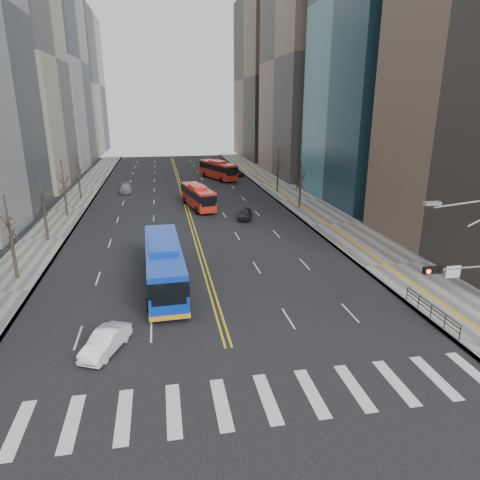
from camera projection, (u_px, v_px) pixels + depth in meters
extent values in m
plane|color=black|center=(245.00, 401.00, 21.50)|extent=(220.00, 220.00, 0.00)
cube|color=slate|center=(298.00, 200.00, 66.72)|extent=(7.00, 130.00, 0.15)
cube|color=slate|center=(69.00, 209.00, 60.74)|extent=(5.00, 130.00, 0.15)
cube|color=silver|center=(18.00, 429.00, 19.63)|extent=(0.70, 4.00, 0.01)
cube|color=silver|center=(72.00, 422.00, 20.04)|extent=(0.70, 4.00, 0.01)
cube|color=silver|center=(124.00, 416.00, 20.46)|extent=(0.70, 4.00, 0.01)
cube|color=silver|center=(174.00, 410.00, 20.87)|extent=(0.70, 4.00, 0.01)
cube|color=silver|center=(221.00, 404.00, 21.29)|extent=(0.70, 4.00, 0.01)
cube|color=silver|center=(267.00, 398.00, 21.70)|extent=(0.70, 4.00, 0.01)
cube|color=silver|center=(312.00, 393.00, 22.12)|extent=(0.70, 4.00, 0.01)
cube|color=silver|center=(354.00, 387.00, 22.53)|extent=(0.70, 4.00, 0.01)
cube|color=silver|center=(396.00, 382.00, 22.95)|extent=(0.70, 4.00, 0.01)
cube|color=silver|center=(435.00, 377.00, 23.37)|extent=(0.70, 4.00, 0.01)
cube|color=silver|center=(473.00, 373.00, 23.78)|extent=(0.70, 4.00, 0.01)
cube|color=gold|center=(181.00, 192.00, 73.00)|extent=(0.15, 100.00, 0.01)
cube|color=gold|center=(183.00, 192.00, 73.07)|extent=(0.15, 100.00, 0.01)
cube|color=gray|center=(34.00, 60.00, 96.13)|extent=(20.00, 26.00, 48.00)
cube|color=#766452|center=(322.00, 60.00, 86.37)|extent=(20.00, 26.00, 46.00)
cube|color=#A29982|center=(68.00, 85.00, 127.50)|extent=(18.00, 30.00, 40.00)
cube|color=brown|center=(276.00, 79.00, 116.78)|extent=(18.00, 30.00, 42.00)
cylinder|color=slate|center=(464.00, 268.00, 23.99)|extent=(4.50, 0.12, 0.12)
cube|color=black|center=(433.00, 270.00, 23.65)|extent=(1.10, 0.28, 0.38)
cylinder|color=#FF190C|center=(429.00, 272.00, 23.44)|extent=(0.24, 0.08, 0.24)
cylinder|color=black|center=(434.00, 271.00, 23.50)|extent=(0.24, 0.08, 0.24)
cylinder|color=black|center=(440.00, 271.00, 23.56)|extent=(0.24, 0.08, 0.24)
cube|color=silver|center=(453.00, 272.00, 23.94)|extent=(0.90, 0.06, 0.70)
cube|color=#999993|center=(432.00, 203.00, 22.40)|extent=(0.90, 0.35, 0.18)
cube|color=black|center=(432.00, 305.00, 29.29)|extent=(0.04, 6.00, 0.04)
cylinder|color=black|center=(460.00, 333.00, 26.63)|extent=(0.06, 0.06, 1.00)
cylinder|color=black|center=(445.00, 322.00, 28.03)|extent=(0.06, 0.06, 1.00)
cylinder|color=black|center=(431.00, 311.00, 29.44)|extent=(0.06, 0.06, 1.00)
cylinder|color=black|center=(419.00, 302.00, 30.84)|extent=(0.06, 0.06, 1.00)
cylinder|color=black|center=(407.00, 293.00, 32.25)|extent=(0.06, 0.06, 1.00)
cylinder|color=#30271D|center=(14.00, 258.00, 35.90)|extent=(0.28, 0.28, 3.90)
cylinder|color=#30271D|center=(46.00, 225.00, 46.25)|extent=(0.28, 0.28, 3.60)
cylinder|color=#30271D|center=(66.00, 202.00, 56.50)|extent=(0.28, 0.28, 4.00)
cylinder|color=#30271D|center=(80.00, 188.00, 66.84)|extent=(0.28, 0.28, 3.80)
cylinder|color=#30271D|center=(300.00, 196.00, 61.27)|extent=(0.28, 0.28, 3.50)
cylinder|color=#30271D|center=(277.00, 181.00, 72.47)|extent=(0.28, 0.28, 3.75)
cube|color=#0C37B8|center=(164.00, 265.00, 34.45)|extent=(3.15, 13.19, 3.14)
cube|color=black|center=(164.00, 258.00, 34.27)|extent=(3.21, 13.21, 1.12)
cube|color=#0C37B8|center=(163.00, 245.00, 33.94)|extent=(2.33, 4.65, 0.40)
cube|color=orange|center=(165.00, 281.00, 34.86)|extent=(3.21, 13.21, 0.35)
cylinder|color=black|center=(149.00, 305.00, 30.69)|extent=(0.33, 1.01, 1.00)
cylinder|color=black|center=(187.00, 301.00, 31.25)|extent=(0.33, 1.01, 1.00)
cylinder|color=black|center=(147.00, 265.00, 38.50)|extent=(0.33, 1.01, 1.00)
cylinder|color=black|center=(178.00, 262.00, 39.06)|extent=(0.33, 1.01, 1.00)
cube|color=red|center=(198.00, 196.00, 61.42)|extent=(4.20, 10.55, 2.65)
cube|color=black|center=(198.00, 193.00, 61.26)|extent=(4.26, 10.58, 0.96)
cube|color=red|center=(198.00, 187.00, 60.99)|extent=(2.50, 3.89, 0.40)
cylinder|color=black|center=(197.00, 210.00, 58.44)|extent=(0.48, 1.04, 1.00)
cylinder|color=black|center=(213.00, 209.00, 59.25)|extent=(0.48, 1.04, 1.00)
cylinder|color=black|center=(185.00, 201.00, 64.30)|extent=(0.48, 1.04, 1.00)
cylinder|color=black|center=(200.00, 199.00, 65.11)|extent=(0.48, 1.04, 1.00)
cube|color=red|center=(218.00, 170.00, 85.48)|extent=(6.35, 11.72, 3.00)
cube|color=black|center=(218.00, 167.00, 85.31)|extent=(6.42, 11.76, 1.07)
cube|color=red|center=(218.00, 162.00, 85.00)|extent=(3.33, 4.50, 0.40)
cylinder|color=black|center=(221.00, 180.00, 82.23)|extent=(0.62, 1.04, 1.00)
cylinder|color=black|center=(233.00, 179.00, 83.49)|extent=(0.62, 1.04, 1.00)
cylinder|color=black|center=(204.00, 175.00, 88.29)|extent=(0.62, 1.04, 1.00)
cylinder|color=black|center=(215.00, 174.00, 89.55)|extent=(0.62, 1.04, 1.00)
imported|color=white|center=(106.00, 342.00, 25.63)|extent=(2.96, 4.31, 1.35)
imported|color=black|center=(245.00, 214.00, 55.63)|extent=(2.70, 4.47, 1.42)
imported|color=gray|center=(126.00, 188.00, 72.58)|extent=(2.21, 4.90, 1.39)
imported|color=black|center=(236.00, 173.00, 89.54)|extent=(3.45, 4.92, 1.25)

